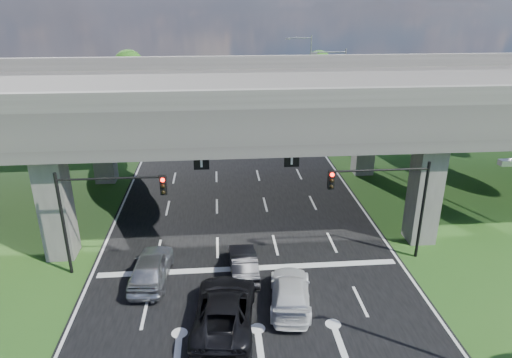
{
  "coord_description": "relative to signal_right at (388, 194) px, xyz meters",
  "views": [
    {
      "loc": [
        -1.53,
        -18.69,
        14.4
      ],
      "look_at": [
        0.83,
        8.81,
        3.38
      ],
      "focal_mm": 32.0,
      "sensor_mm": 36.0,
      "label": 1
    }
  ],
  "objects": [
    {
      "name": "tree_right_far",
      "position": [
        4.22,
        40.06,
        0.63
      ],
      "size": [
        4.5,
        4.5,
        7.8
      ],
      "color": "black",
      "rests_on": "ground"
    },
    {
      "name": "streetlight_far",
      "position": [
        2.27,
        20.06,
        1.66
      ],
      "size": [
        3.38,
        0.25,
        10.0
      ],
      "color": "gray",
      "rests_on": "ground"
    },
    {
      "name": "tree_left_far",
      "position": [
        -20.78,
        38.06,
        0.95
      ],
      "size": [
        4.8,
        4.8,
        8.32
      ],
      "color": "black",
      "rests_on": "ground"
    },
    {
      "name": "car_silver",
      "position": [
        -13.19,
        -1.15,
        -3.34
      ],
      "size": [
        2.26,
        4.92,
        1.64
      ],
      "primitive_type": "imported",
      "rotation": [
        0.0,
        0.0,
        3.07
      ],
      "color": "#A9ABB1",
      "rests_on": "road"
    },
    {
      "name": "signal_left",
      "position": [
        -15.65,
        0.0,
        0.0
      ],
      "size": [
        5.76,
        0.54,
        6.0
      ],
      "color": "black",
      "rests_on": "ground"
    },
    {
      "name": "warehouse",
      "position": [
        -33.82,
        31.06,
        -2.19
      ],
      "size": [
        20.0,
        10.0,
        4.0
      ],
      "primitive_type": "cube",
      "color": "#9E9E99",
      "rests_on": "ground"
    },
    {
      "name": "tree_left_near",
      "position": [
        -21.78,
        22.06,
        0.63
      ],
      "size": [
        4.5,
        4.5,
        7.8
      ],
      "color": "black",
      "rests_on": "ground"
    },
    {
      "name": "road",
      "position": [
        -7.82,
        6.06,
        -4.17
      ],
      "size": [
        18.0,
        120.0,
        0.03
      ],
      "primitive_type": "cube",
      "color": "black",
      "rests_on": "ground"
    },
    {
      "name": "tree_left_mid",
      "position": [
        -24.78,
        30.06,
        -0.01
      ],
      "size": [
        3.91,
        3.9,
        6.76
      ],
      "color": "black",
      "rests_on": "ground"
    },
    {
      "name": "ground",
      "position": [
        -7.82,
        -3.94,
        -4.19
      ],
      "size": [
        160.0,
        160.0,
        0.0
      ],
      "primitive_type": "plane",
      "color": "#214D19",
      "rests_on": "ground"
    },
    {
      "name": "car_dark",
      "position": [
        -8.18,
        -0.94,
        -3.49
      ],
      "size": [
        1.52,
        4.11,
        1.34
      ],
      "primitive_type": "imported",
      "rotation": [
        0.0,
        0.0,
        3.16
      ],
      "color": "black",
      "rests_on": "road"
    },
    {
      "name": "overpass",
      "position": [
        -7.82,
        8.06,
        3.73
      ],
      "size": [
        80.0,
        15.0,
        10.0
      ],
      "color": "#363331",
      "rests_on": "ground"
    },
    {
      "name": "signal_right",
      "position": [
        0.0,
        0.0,
        0.0
      ],
      "size": [
        5.76,
        0.54,
        6.0
      ],
      "color": "black",
      "rests_on": "ground"
    },
    {
      "name": "car_trailing",
      "position": [
        -9.32,
        -5.04,
        -3.34
      ],
      "size": [
        3.34,
        6.16,
        1.64
      ],
      "primitive_type": "imported",
      "rotation": [
        0.0,
        0.0,
        3.03
      ],
      "color": "black",
      "rests_on": "road"
    },
    {
      "name": "car_white",
      "position": [
        -6.02,
        -3.86,
        -3.45
      ],
      "size": [
        2.61,
        5.07,
        1.41
      ],
      "primitive_type": "imported",
      "rotation": [
        0.0,
        0.0,
        3.01
      ],
      "color": "silver",
      "rests_on": "road"
    },
    {
      "name": "streetlight_beyond",
      "position": [
        2.27,
        36.06,
        1.66
      ],
      "size": [
        3.38,
        0.25,
        10.0
      ],
      "color": "gray",
      "rests_on": "ground"
    },
    {
      "name": "tree_right_near",
      "position": [
        5.22,
        24.06,
        0.31
      ],
      "size": [
        4.2,
        4.2,
        7.28
      ],
      "color": "black",
      "rests_on": "ground"
    },
    {
      "name": "tree_right_mid",
      "position": [
        8.22,
        32.06,
        -0.01
      ],
      "size": [
        3.91,
        3.9,
        6.76
      ],
      "color": "black",
      "rests_on": "ground"
    }
  ]
}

